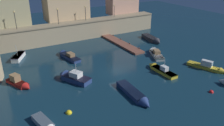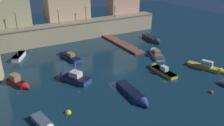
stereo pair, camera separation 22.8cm
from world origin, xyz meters
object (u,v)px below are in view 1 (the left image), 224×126
quay_lamp_2 (85,11)px  moored_boat_1 (160,69)px  moored_boat_9 (210,67)px  moored_boat_11 (45,124)px  mooring_buoy_1 (69,113)px  moored_boat_5 (72,77)px  moored_boat_7 (153,39)px  moored_boat_10 (136,95)px  quay_lamp_3 (114,9)px  moored_boat_3 (20,55)px  quay_lamp_0 (15,17)px  moored_boat_2 (19,83)px  quay_lamp_1 (58,14)px  moored_boat_8 (155,53)px  moored_boat_4 (68,55)px  mooring_buoy_0 (211,92)px

quay_lamp_2 → moored_boat_1: 24.07m
moored_boat_9 → moored_boat_11: bearing=-108.5°
quay_lamp_2 → mooring_buoy_1: (-14.45, -26.60, -6.33)m
quay_lamp_2 → mooring_buoy_1: 30.93m
moored_boat_5 → moored_boat_7: size_ratio=0.86×
quay_lamp_2 → moored_boat_10: (-5.43, -27.83, -6.02)m
quay_lamp_3 → moored_boat_9: quay_lamp_3 is taller
moored_boat_5 → moored_boat_9: 22.85m
moored_boat_3 → quay_lamp_0: bearing=17.5°
quay_lamp_2 → moored_boat_1: quay_lamp_2 is taller
moored_boat_1 → moored_boat_10: moored_boat_1 is taller
moored_boat_2 → quay_lamp_1: bearing=121.0°
moored_boat_11 → moored_boat_8: bearing=101.1°
moored_boat_11 → moored_boat_5: bearing=131.1°
quay_lamp_0 → moored_boat_5: quay_lamp_0 is taller
moored_boat_5 → quay_lamp_0: bearing=-14.8°
moored_boat_11 → quay_lamp_2: bearing=135.1°
quay_lamp_2 → moored_boat_11: (-17.55, -27.73, -5.99)m
moored_boat_8 → moored_boat_10: (-12.44, -10.88, -0.06)m
moored_boat_10 → moored_boat_2: bearing=-127.8°
moored_boat_4 → moored_boat_8: (15.37, -7.22, -0.03)m
moored_boat_4 → quay_lamp_2: bearing=-50.0°
moored_boat_4 → moored_boat_11: size_ratio=1.65×
moored_boat_10 → quay_lamp_0: bearing=-157.2°
moored_boat_9 → moored_boat_11: (-27.90, -0.76, -0.07)m
moored_boat_5 → mooring_buoy_0: moored_boat_5 is taller
moored_boat_3 → moored_boat_10: bearing=-126.5°
moored_boat_7 → mooring_buoy_0: 23.08m
quay_lamp_2 → mooring_buoy_0: bearing=-82.2°
quay_lamp_0 → moored_boat_5: bearing=-77.2°
quay_lamp_1 → moored_boat_4: size_ratio=0.48×
quay_lamp_0 → mooring_buoy_0: size_ratio=5.62×
moored_boat_3 → moored_boat_11: size_ratio=1.25×
moored_boat_11 → moored_boat_4: bearing=140.4°
moored_boat_1 → moored_boat_8: (4.28, 6.20, 0.01)m
quay_lamp_0 → moored_boat_2: bearing=-100.3°
moored_boat_7 → quay_lamp_1: bearing=-111.0°
quay_lamp_0 → moored_boat_1: quay_lamp_0 is taller
quay_lamp_2 → moored_boat_7: 16.79m
quay_lamp_0 → moored_boat_8: (22.26, -16.95, -6.19)m
moored_boat_7 → moored_boat_11: moored_boat_7 is taller
moored_boat_8 → moored_boat_9: bearing=-137.4°
moored_boat_3 → moored_boat_7: (28.16, -4.92, -0.03)m
moored_boat_1 → moored_boat_5: 14.38m
quay_lamp_3 → moored_boat_10: quay_lamp_3 is taller
quay_lamp_2 → moored_boat_1: bearing=-83.3°
quay_lamp_3 → moored_boat_4: quay_lamp_3 is taller
quay_lamp_2 → mooring_buoy_0: size_ratio=5.03×
moored_boat_1 → moored_boat_3: size_ratio=1.19×
quay_lamp_2 → moored_boat_9: bearing=-69.0°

